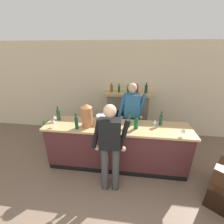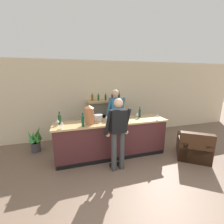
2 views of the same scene
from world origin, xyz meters
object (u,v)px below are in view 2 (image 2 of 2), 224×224
at_px(potted_plant_corner, 35,140).
at_px(copper_dispenser, 89,115).
at_px(wine_glass_back_row, 106,117).
at_px(wine_glass_front_right, 57,121).
at_px(ice_bucket_steel, 98,118).
at_px(wine_bottle_merlot_tall, 115,119).
at_px(wine_glass_by_dispenser, 137,114).
at_px(wine_bottle_burgundy_dark, 60,119).
at_px(wine_bottle_cabernet_heavy, 83,121).
at_px(wine_glass_mid_counter, 62,123).
at_px(wine_bottle_rose_blush, 126,116).
at_px(person_customer, 118,132).
at_px(fireplace_stone, 106,118).
at_px(wine_glass_near_bucket, 158,115).
at_px(wine_bottle_port_short, 140,113).
at_px(armchair_black, 193,148).
at_px(person_bartender, 115,115).
at_px(wine_bottle_riesling_slim, 121,115).

xyz_separation_m(potted_plant_corner, copper_dispenser, (1.50, -0.96, 0.92)).
bearing_deg(wine_glass_back_row, wine_glass_front_right, -177.53).
distance_m(ice_bucket_steel, wine_bottle_merlot_tall, 0.50).
height_order(potted_plant_corner, wine_glass_by_dispenser, wine_glass_by_dispenser).
bearing_deg(wine_bottle_merlot_tall, wine_bottle_burgundy_dark, 166.35).
distance_m(copper_dispenser, wine_bottle_cabernet_heavy, 0.25).
distance_m(ice_bucket_steel, wine_glass_front_right, 1.05).
xyz_separation_m(copper_dispenser, wine_glass_mid_counter, (-0.67, -0.14, -0.12)).
relative_size(ice_bucket_steel, wine_bottle_rose_blush, 0.80).
bearing_deg(person_customer, copper_dispenser, 133.44).
distance_m(ice_bucket_steel, wine_glass_mid_counter, 0.99).
bearing_deg(wine_bottle_burgundy_dark, ice_bucket_steel, -0.01).
xyz_separation_m(fireplace_stone, wine_glass_near_bucket, (1.07, -1.63, 0.45)).
distance_m(fireplace_stone, wine_bottle_port_short, 1.49).
relative_size(armchair_black, wine_bottle_cabernet_heavy, 3.56).
relative_size(fireplace_stone, ice_bucket_steel, 7.17).
distance_m(armchair_black, wine_glass_mid_counter, 3.57).
bearing_deg(copper_dispenser, wine_bottle_merlot_tall, -12.39).
relative_size(wine_bottle_burgundy_dark, wine_glass_by_dispenser, 1.87).
bearing_deg(armchair_black, person_bartender, 144.24).
height_order(wine_bottle_rose_blush, wine_bottle_port_short, wine_bottle_port_short).
relative_size(ice_bucket_steel, wine_glass_back_row, 1.45).
xyz_separation_m(potted_plant_corner, wine_glass_front_right, (0.73, -0.87, 0.80)).
relative_size(armchair_black, person_bartender, 0.66).
height_order(copper_dispenser, wine_glass_near_bucket, copper_dispenser).
xyz_separation_m(person_customer, wine_glass_near_bucket, (1.30, 0.42, 0.19)).
xyz_separation_m(armchair_black, potted_plant_corner, (-4.25, 1.63, 0.08)).
distance_m(copper_dispenser, wine_bottle_rose_blush, 1.02).
bearing_deg(wine_bottle_port_short, wine_glass_front_right, -176.07).
distance_m(wine_bottle_burgundy_dark, wine_bottle_riesling_slim, 1.59).
height_order(person_customer, wine_bottle_merlot_tall, person_customer).
relative_size(wine_glass_near_bucket, wine_glass_back_row, 1.12).
bearing_deg(wine_glass_front_right, person_customer, -27.09).
relative_size(fireplace_stone, armchair_black, 1.41).
xyz_separation_m(fireplace_stone, wine_glass_by_dispenser, (0.59, -1.34, 0.44)).
bearing_deg(potted_plant_corner, wine_glass_by_dispenser, -16.25).
bearing_deg(potted_plant_corner, copper_dispenser, -32.64).
distance_m(person_bartender, wine_bottle_port_short, 0.76).
bearing_deg(wine_bottle_riesling_slim, ice_bucket_steel, 168.87).
distance_m(person_customer, wine_glass_by_dispenser, 1.11).
bearing_deg(ice_bucket_steel, wine_bottle_merlot_tall, -41.30).
xyz_separation_m(person_bartender, wine_bottle_cabernet_heavy, (-1.09, -0.81, 0.16)).
bearing_deg(armchair_black, wine_bottle_port_short, 143.08).
height_order(fireplace_stone, wine_bottle_port_short, fireplace_stone).
xyz_separation_m(ice_bucket_steel, wine_bottle_riesling_slim, (0.60, -0.12, 0.06)).
xyz_separation_m(potted_plant_corner, wine_bottle_merlot_tall, (2.15, -1.10, 0.80)).
distance_m(armchair_black, wine_glass_by_dispenser, 1.80).
height_order(wine_bottle_rose_blush, wine_glass_back_row, wine_bottle_rose_blush).
distance_m(potted_plant_corner, wine_glass_front_right, 1.39).
bearing_deg(wine_bottle_port_short, ice_bucket_steel, -177.42).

